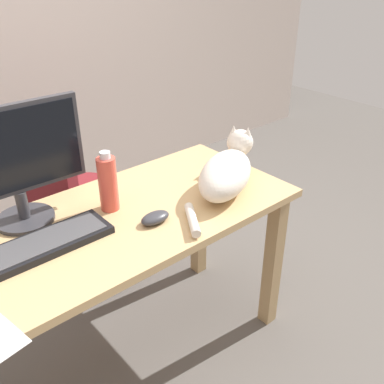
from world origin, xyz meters
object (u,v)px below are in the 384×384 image
object	(u,v)px
office_chair	(73,216)
cat	(227,171)
spray_bottle	(108,183)
keyboard	(43,245)
monitor	(13,162)
computer_mouse	(155,218)

from	to	relation	value
office_chair	cat	bearing A→B (deg)	-65.20
office_chair	spray_bottle	bearing A→B (deg)	-99.18
office_chair	keyboard	bearing A→B (deg)	-121.50
office_chair	keyboard	xyz separation A→B (m)	(-0.38, -0.62, 0.34)
spray_bottle	keyboard	bearing A→B (deg)	-166.20
office_chair	monitor	distance (m)	0.79
monitor	keyboard	world-z (taller)	monitor
monitor	cat	bearing A→B (deg)	-23.26
keyboard	computer_mouse	xyz separation A→B (m)	(0.36, -0.11, 0.00)
monitor	spray_bottle	world-z (taller)	monitor
spray_bottle	office_chair	bearing A→B (deg)	80.82
monitor	keyboard	size ratio (longest dim) A/B	1.09
monitor	spray_bottle	distance (m)	0.32
cat	computer_mouse	xyz separation A→B (m)	(-0.35, -0.01, -0.06)
monitor	spray_bottle	size ratio (longest dim) A/B	2.13
computer_mouse	office_chair	bearing A→B (deg)	88.45
office_chair	cat	size ratio (longest dim) A/B	1.61
keyboard	spray_bottle	distance (m)	0.31
computer_mouse	cat	bearing A→B (deg)	1.22
office_chair	computer_mouse	world-z (taller)	office_chair
cat	computer_mouse	bearing A→B (deg)	-178.78
monitor	cat	xyz separation A→B (m)	(0.69, -0.30, -0.15)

